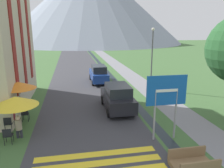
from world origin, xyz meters
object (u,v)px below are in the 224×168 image
Objects in this scene: parked_car_far at (99,74)px; cafe_chair_nearest at (8,135)px; person_seated_near at (19,126)px; person_standing_terrace at (15,102)px; streetlamp at (152,54)px; person_seated_far at (12,116)px; cafe_umbrella_middle_orange at (18,85)px; road_sign at (166,97)px; cafe_chair_far_right at (18,107)px; parked_car_near at (117,97)px; cafe_chair_middle at (25,113)px; cafe_chair_far_left at (21,108)px; cafe_chair_near_right at (8,123)px; cafe_umbrella_front_yellow at (15,101)px; footbridge at (193,164)px.

cafe_chair_nearest is at bearing -116.47° from parked_car_far.
person_standing_terrace is at bearing 104.94° from person_seated_near.
streetlamp reaches higher than parked_car_far.
cafe_umbrella_middle_orange is at bearing 74.41° from person_seated_far.
person_standing_terrace is at bearing 123.02° from cafe_umbrella_middle_orange.
cafe_chair_far_right is at bearing 148.97° from road_sign.
parked_car_near is 6.02m from cafe_chair_middle.
parked_car_far is at bearing 54.09° from cafe_chair_far_left.
person_seated_far is at bearing -165.70° from parked_car_near.
cafe_umbrella_middle_orange is (-0.26, 0.23, 1.72)m from cafe_chair_middle.
cafe_umbrella_middle_orange is (0.20, -0.86, 1.72)m from cafe_chair_far_left.
cafe_chair_near_right is (-8.04, 2.34, -1.76)m from road_sign.
person_seated_far is (-0.55, 1.18, -1.25)m from cafe_umbrella_front_yellow.
person_seated_near is (0.74, -3.36, 0.16)m from cafe_chair_far_right.
road_sign is at bearing -82.39° from parked_car_far.
parked_car_near reaches higher than person_seated_far.
cafe_umbrella_front_yellow is at bearing -56.19° from cafe_chair_far_right.
footbridge is 2.00× the size of cafe_chair_far_left.
person_standing_terrace reaches higher than cafe_chair_far_left.
cafe_chair_near_right is 2.27m from person_standing_terrace.
cafe_umbrella_middle_orange is at bearing -47.21° from cafe_chair_far_right.
parked_car_far is at bearing 63.02° from cafe_umbrella_front_yellow.
streetlamp is (10.38, 8.28, 2.78)m from cafe_chair_nearest.
cafe_chair_far_left is 0.37× the size of cafe_umbrella_front_yellow.
cafe_umbrella_middle_orange reaches higher than cafe_chair_far_right.
parked_car_far is 10.22m from cafe_chair_far_left.
cafe_chair_far_right is at bearing 177.25° from parked_car_near.
streetlamp is at bearing 43.80° from cafe_chair_far_right.
person_standing_terrace is at bearing -127.67° from parked_car_far.
parked_car_near is at bearing 25.51° from cafe_umbrella_front_yellow.
road_sign reaches higher than cafe_umbrella_middle_orange.
road_sign is at bearing -11.47° from person_seated_near.
person_standing_terrace is at bearing -147.75° from cafe_chair_far_left.
cafe_chair_far_left is 3.28m from person_seated_near.
streetlamp reaches higher than cafe_chair_near_right.
cafe_chair_nearest is 0.49× the size of person_standing_terrace.
person_seated_near is at bearing -68.86° from cafe_umbrella_front_yellow.
cafe_chair_near_right and cafe_chair_far_left have the same top height.
cafe_umbrella_middle_orange is (0.02, 2.99, 1.72)m from cafe_chair_nearest.
cafe_umbrella_front_yellow is (-7.40, 1.70, -0.33)m from road_sign.
person_seated_near reaches higher than cafe_chair_middle.
parked_car_near is 1.70× the size of cafe_umbrella_middle_orange.
cafe_chair_near_right is (-6.57, -2.19, -0.40)m from parked_car_near.
cafe_chair_near_right is at bearing -121.01° from parked_car_far.
cafe_chair_far_left is (-7.87, 4.71, -1.76)m from road_sign.
cafe_chair_middle is 1.27m from person_standing_terrace.
cafe_umbrella_middle_orange is 1.49m from person_standing_terrace.
parked_car_near is at bearing 6.24° from cafe_umbrella_middle_orange.
person_seated_near is 12.86m from streetlamp.
cafe_umbrella_front_yellow is at bearing -64.96° from person_seated_far.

